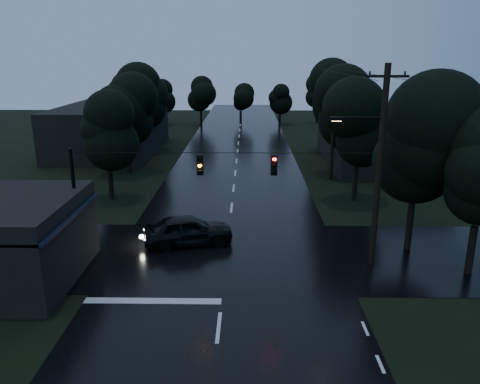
{
  "coord_description": "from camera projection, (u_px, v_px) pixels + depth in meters",
  "views": [
    {
      "loc": [
        1.11,
        -11.15,
        10.36
      ],
      "look_at": [
        0.68,
        15.26,
        2.57
      ],
      "focal_mm": 35.0,
      "sensor_mm": 36.0,
      "label": 1
    }
  ],
  "objects": [
    {
      "name": "tree_left_b",
      "position": [
        126.0,
        111.0,
        40.98
      ],
      "size": [
        4.2,
        4.2,
        8.85
      ],
      "color": "black",
      "rests_on": "ground"
    },
    {
      "name": "tree_right_b",
      "position": [
        345.0,
        107.0,
        40.57
      ],
      "size": [
        4.48,
        4.48,
        9.44
      ],
      "color": "black",
      "rests_on": "ground"
    },
    {
      "name": "utility_pole_main",
      "position": [
        378.0,
        164.0,
        22.59
      ],
      "size": [
        3.5,
        0.3,
        10.0
      ],
      "color": "black",
      "rests_on": "ground"
    },
    {
      "name": "tree_right_c",
      "position": [
        333.0,
        93.0,
        50.05
      ],
      "size": [
        4.76,
        4.76,
        10.03
      ],
      "color": "black",
      "rests_on": "ground"
    },
    {
      "name": "utility_pole_far",
      "position": [
        333.0,
        135.0,
        39.27
      ],
      "size": [
        2.0,
        0.3,
        7.5
      ],
      "color": "black",
      "rests_on": "ground"
    },
    {
      "name": "span_signals",
      "position": [
        236.0,
        164.0,
        22.69
      ],
      "size": [
        15.0,
        0.37,
        1.12
      ],
      "color": "black",
      "rests_on": "ground"
    },
    {
      "name": "tree_left_c",
      "position": [
        143.0,
        97.0,
        50.47
      ],
      "size": [
        4.48,
        4.48,
        9.44
      ],
      "color": "black",
      "rests_on": "ground"
    },
    {
      "name": "anchor_pole_left",
      "position": [
        76.0,
        207.0,
        23.46
      ],
      "size": [
        0.18,
        0.18,
        6.0
      ],
      "primitive_type": "cylinder",
      "color": "black",
      "rests_on": "ground"
    },
    {
      "name": "tree_right_a",
      "position": [
        359.0,
        124.0,
        33.01
      ],
      "size": [
        4.2,
        4.2,
        8.85
      ],
      "color": "black",
      "rests_on": "ground"
    },
    {
      "name": "main_road",
      "position": [
        235.0,
        173.0,
        42.42
      ],
      "size": [
        12.0,
        120.0,
        0.02
      ],
      "primitive_type": "cube",
      "color": "black",
      "rests_on": "ground"
    },
    {
      "name": "tree_left_a",
      "position": [
        106.0,
        129.0,
        33.4
      ],
      "size": [
        3.92,
        3.92,
        8.26
      ],
      "color": "black",
      "rests_on": "ground"
    },
    {
      "name": "building_far_left",
      "position": [
        111.0,
        129.0,
        51.52
      ],
      "size": [
        10.0,
        16.0,
        5.0
      ],
      "primitive_type": "cube",
      "color": "black",
      "rests_on": "ground"
    },
    {
      "name": "building_far_right",
      "position": [
        380.0,
        142.0,
        45.41
      ],
      "size": [
        10.0,
        14.0,
        4.4
      ],
      "primitive_type": "cube",
      "color": "black",
      "rests_on": "ground"
    },
    {
      "name": "car",
      "position": [
        188.0,
        230.0,
        26.36
      ],
      "size": [
        5.36,
        3.18,
        1.71
      ],
      "primitive_type": "imported",
      "rotation": [
        0.0,
        0.0,
        1.82
      ],
      "color": "black",
      "rests_on": "ground"
    },
    {
      "name": "cross_street",
      "position": [
        226.0,
        255.0,
        25.15
      ],
      "size": [
        60.0,
        9.0,
        0.02
      ],
      "primitive_type": "cube",
      "color": "black",
      "rests_on": "ground"
    },
    {
      "name": "tree_corner_near",
      "position": [
        419.0,
        142.0,
        24.26
      ],
      "size": [
        4.48,
        4.48,
        9.44
      ],
      "color": "black",
      "rests_on": "ground"
    }
  ]
}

